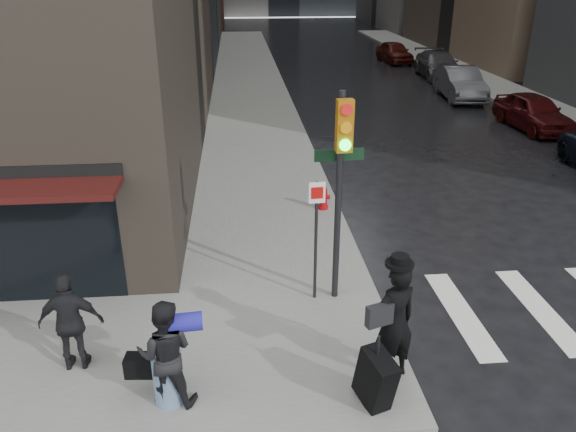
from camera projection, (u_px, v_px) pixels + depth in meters
The scene contains 12 objects.
ground at pixel (286, 356), 9.70m from camera, with size 140.00×140.00×0.00m, color black.
sidewalk_left at pixel (248, 76), 34.24m from camera, with size 4.00×50.00×0.15m, color slate.
sidewalk_right at pixel (462, 72), 35.35m from camera, with size 3.00×50.00×0.15m, color slate.
man_overcoat at pixel (390, 332), 8.54m from camera, with size 1.12×1.41×2.20m.
man_jeans at pixel (165, 353), 8.16m from camera, with size 1.23×0.73×1.74m.
man_greycoat at pixel (71, 322), 8.88m from camera, with size 1.02×0.44×1.72m.
traffic_light at pixel (339, 173), 10.05m from camera, with size 1.02×0.48×4.08m.
fire_hydrant at pixel (323, 199), 15.13m from camera, with size 0.37×0.28×0.64m.
parked_car_1 at pixel (533, 112), 22.99m from camera, with size 1.72×4.27×1.45m, color #390B0C.
parked_car_2 at pixel (460, 83), 28.35m from camera, with size 1.66×4.76×1.57m, color #49494D.
parked_car_3 at pixel (438, 65), 33.89m from camera, with size 2.11×5.18×1.50m, color #39393E.
parked_car_4 at pixel (394, 52), 39.27m from camera, with size 1.68×4.17×1.42m, color #41130D.
Camera 1 is at (-0.68, -7.85, 6.16)m, focal length 35.00 mm.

